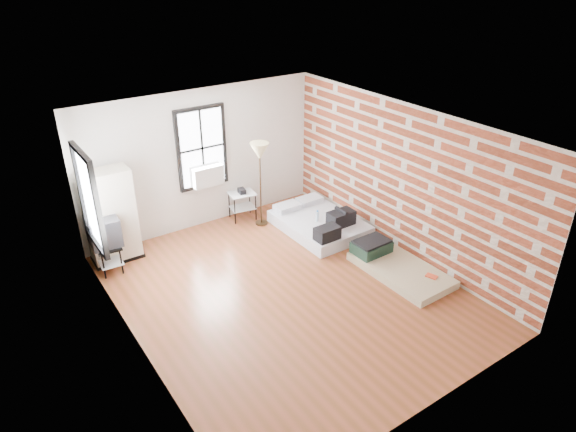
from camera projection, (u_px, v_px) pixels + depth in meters
ground at (288, 292)px, 8.57m from camera, size 6.00×6.00×0.00m
room_shell at (287, 186)px, 8.15m from camera, size 5.02×6.02×2.80m
mattress_main at (320, 223)px, 10.39m from camera, size 1.37×1.85×0.59m
mattress_bare at (394, 264)px, 9.10m from camera, size 0.97×1.81×0.39m
wardrobe at (111, 217)px, 9.11m from camera, size 0.88×0.51×1.74m
side_table at (242, 198)px, 10.70m from camera, size 0.59×0.50×0.69m
floor_lamp at (260, 155)px, 10.01m from camera, size 0.38×0.38×1.77m
tv_stand at (104, 232)px, 8.88m from camera, size 0.54×0.74×1.02m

